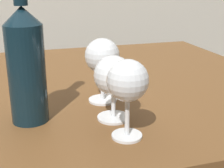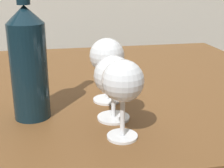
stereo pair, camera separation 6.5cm
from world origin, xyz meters
TOP-DOWN VIEW (x-y plane):
  - dining_table at (0.00, 0.00)m, footprint 1.10×0.91m
  - wine_glass_port at (0.00, -0.33)m, footprint 0.08×0.08m
  - wine_glass_merlot at (-0.00, -0.25)m, footprint 0.08×0.08m
  - wine_glass_pinot at (0.01, -0.15)m, footprint 0.08×0.08m
  - wine_bottle at (-0.17, -0.21)m, footprint 0.07×0.07m

SIDE VIEW (x-z plane):
  - dining_table at x=0.00m, z-range 0.28..1.04m
  - wine_glass_merlot at x=0.00m, z-range 0.79..0.92m
  - wine_glass_port at x=0.00m, z-range 0.80..0.94m
  - wine_glass_pinot at x=0.01m, z-range 0.80..0.95m
  - wine_bottle at x=-0.17m, z-range 0.73..1.05m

